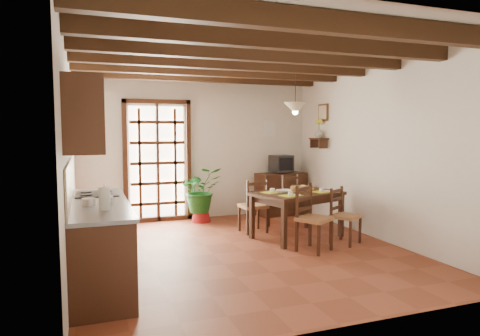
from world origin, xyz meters
name	(u,v)px	position (x,y,z in m)	size (l,w,h in m)	color
ground_plane	(243,251)	(0.00, 0.00, 0.00)	(5.00, 5.00, 0.00)	brown
room_shell	(243,123)	(0.00, 0.00, 1.82)	(4.52, 5.02, 2.81)	silver
ceiling_beams	(243,58)	(0.00, 0.00, 2.69)	(4.50, 4.34, 0.20)	black
french_door	(157,159)	(-0.80, 2.45, 1.18)	(1.26, 0.11, 2.32)	white
kitchen_counter	(99,241)	(-1.96, -0.60, 0.47)	(0.64, 2.25, 1.38)	#341B10
upper_cabinet	(83,116)	(-2.08, -1.30, 1.85)	(0.35, 0.80, 0.70)	#341B10
range_hood	(86,128)	(-2.05, -0.05, 1.73)	(0.38, 0.60, 0.54)	white
counter_items	(97,197)	(-1.95, -0.51, 0.96)	(0.50, 1.43, 0.25)	black
dining_table	(297,198)	(1.08, 0.43, 0.64)	(1.54, 1.21, 0.73)	black
chair_near_left	(313,230)	(0.95, -0.32, 0.29)	(0.58, 0.57, 0.94)	#996841
chair_near_right	(345,226)	(1.59, -0.13, 0.27)	(0.53, 0.52, 0.85)	#996841
chair_far_left	(253,216)	(0.56, 1.00, 0.28)	(0.44, 0.42, 0.90)	#996841
chair_far_right	(284,210)	(1.21, 1.19, 0.30)	(0.56, 0.54, 0.95)	#996841
table_setting	(297,192)	(1.08, 0.43, 0.74)	(0.98, 0.66, 0.09)	yellow
table_bowl	(284,191)	(0.83, 0.41, 0.76)	(0.22, 0.22, 0.05)	white
sideboard	(281,194)	(1.65, 2.23, 0.43)	(1.00, 0.45, 0.85)	#341B10
crt_tv	(281,164)	(1.65, 2.22, 1.04)	(0.44, 0.41, 0.34)	black
fuse_box	(270,128)	(1.50, 2.48, 1.75)	(0.25, 0.03, 0.32)	white
plant_pot	(201,216)	(-0.06, 2.11, 0.11)	(0.37, 0.37, 0.22)	maroon
potted_plant	(201,192)	(-0.06, 2.11, 0.57)	(1.98, 1.70, 2.21)	#144C19
wall_shelf	(319,141)	(2.14, 1.60, 1.51)	(0.20, 0.42, 0.20)	#341B10
shelf_vase	(319,133)	(2.14, 1.60, 1.65)	(0.15, 0.15, 0.15)	#B2BFB2
shelf_flowers	(319,123)	(2.14, 1.60, 1.86)	(0.14, 0.14, 0.36)	yellow
framed_picture	(323,112)	(2.22, 1.60, 2.05)	(0.03, 0.32, 0.32)	brown
pendant_lamp	(295,107)	(1.08, 0.53, 2.08)	(0.36, 0.36, 0.84)	black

